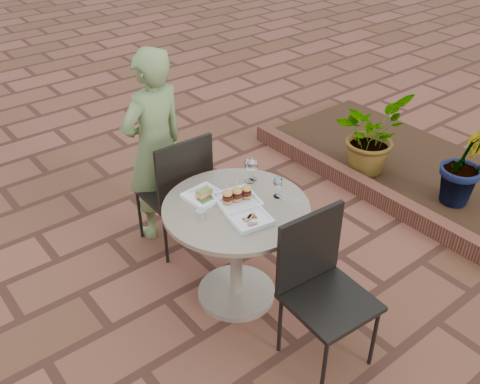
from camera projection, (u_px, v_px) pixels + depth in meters
ground at (254, 306)px, 3.54m from camera, size 60.00×60.00×0.00m
cafe_table at (236, 238)px, 3.36m from camera, size 0.90×0.90×0.73m
chair_far at (178, 184)px, 3.77m from camera, size 0.45×0.45×0.93m
chair_near at (320, 279)px, 2.95m from camera, size 0.47×0.47×0.93m
diner at (155, 147)px, 3.84m from camera, size 0.58×0.42×1.47m
plate_salmon at (204, 196)px, 3.29m from camera, size 0.23×0.23×0.06m
plate_sliders at (237, 198)px, 3.24m from camera, size 0.30×0.30×0.16m
plate_tuna at (250, 218)px, 3.10m from camera, size 0.26×0.26×0.03m
wine_glass_right at (278, 183)px, 3.26m from camera, size 0.06×0.06×0.14m
wine_glass_mid at (253, 166)px, 3.43m from camera, size 0.06×0.06×0.14m
wine_glass_far at (250, 165)px, 3.40m from camera, size 0.07×0.07×0.17m
steel_ramekin at (201, 213)px, 3.12m from camera, size 0.07×0.07×0.05m
cutlery_set at (289, 199)px, 3.29m from camera, size 0.12×0.19×0.00m
planter_curb at (376, 194)px, 4.52m from camera, size 0.12×3.00×0.15m
mulch_bed at (425, 172)px, 4.91m from camera, size 1.30×3.00×0.06m
potted_plant_a at (370, 134)px, 4.72m from camera, size 0.76×0.70×0.71m
potted_plant_b at (466, 161)px, 4.28m from camera, size 0.43×0.36×0.75m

